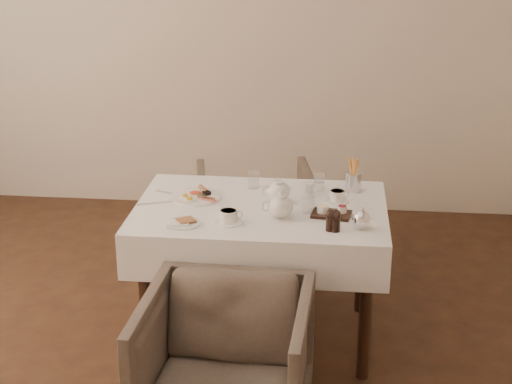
{
  "coord_description": "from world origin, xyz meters",
  "views": [
    {
      "loc": [
        0.8,
        -3.15,
        2.22
      ],
      "look_at": [
        0.41,
        0.59,
        0.82
      ],
      "focal_mm": 55.0,
      "sensor_mm": 36.0,
      "label": 1
    }
  ],
  "objects_px": {
    "breakfast_plate": "(196,196)",
    "armchair_near": "(225,366)",
    "table": "(261,227)",
    "teapot_centre": "(278,190)",
    "armchair_far": "(255,221)"
  },
  "relations": [
    {
      "from": "breakfast_plate",
      "to": "armchair_near",
      "type": "bearing_deg",
      "value": -79.33
    },
    {
      "from": "table",
      "to": "armchair_near",
      "type": "distance_m",
      "value": 0.88
    },
    {
      "from": "armchair_near",
      "to": "teapot_centre",
      "type": "relative_size",
      "value": 4.48
    },
    {
      "from": "armchair_near",
      "to": "armchair_far",
      "type": "height_order",
      "value": "same"
    },
    {
      "from": "table",
      "to": "armchair_far",
      "type": "xyz_separation_m",
      "value": [
        -0.11,
        0.81,
        -0.3
      ]
    },
    {
      "from": "table",
      "to": "armchair_near",
      "type": "relative_size",
      "value": 1.75
    },
    {
      "from": "teapot_centre",
      "to": "armchair_far",
      "type": "bearing_deg",
      "value": 93.99
    },
    {
      "from": "armchair_far",
      "to": "breakfast_plate",
      "type": "xyz_separation_m",
      "value": [
        -0.23,
        -0.72,
        0.43
      ]
    },
    {
      "from": "table",
      "to": "teapot_centre",
      "type": "bearing_deg",
      "value": 42.5
    },
    {
      "from": "armchair_near",
      "to": "breakfast_plate",
      "type": "distance_m",
      "value": 1.05
    },
    {
      "from": "armchair_far",
      "to": "breakfast_plate",
      "type": "distance_m",
      "value": 0.87
    },
    {
      "from": "table",
      "to": "breakfast_plate",
      "type": "height_order",
      "value": "breakfast_plate"
    },
    {
      "from": "table",
      "to": "breakfast_plate",
      "type": "distance_m",
      "value": 0.38
    },
    {
      "from": "table",
      "to": "armchair_near",
      "type": "xyz_separation_m",
      "value": [
        -0.07,
        -0.83,
        -0.31
      ]
    },
    {
      "from": "armchair_far",
      "to": "teapot_centre",
      "type": "height_order",
      "value": "teapot_centre"
    }
  ]
}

